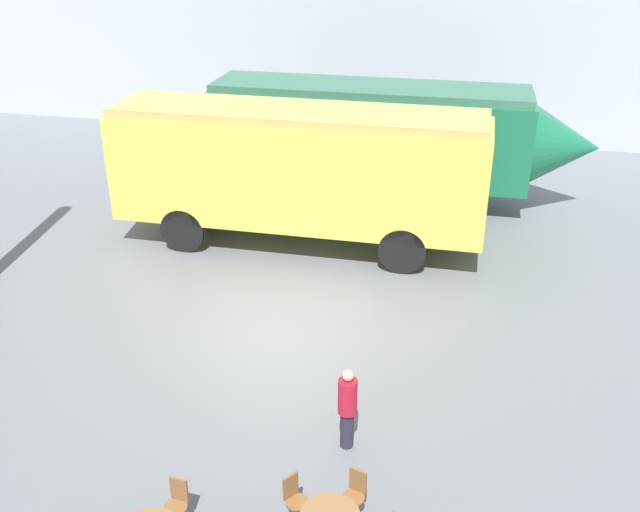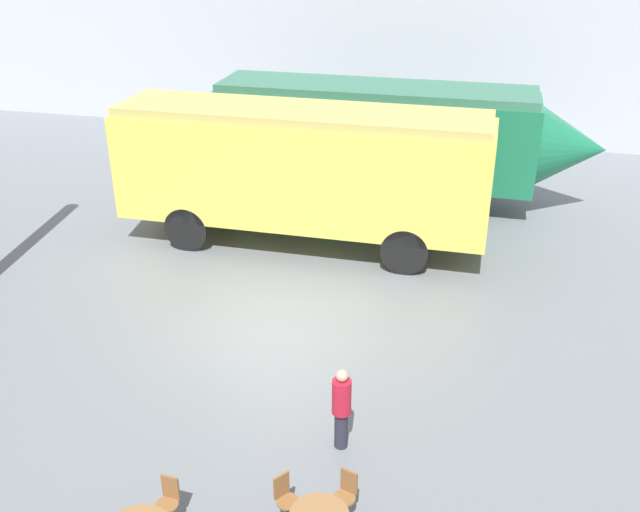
{
  "view_description": "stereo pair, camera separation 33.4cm",
  "coord_description": "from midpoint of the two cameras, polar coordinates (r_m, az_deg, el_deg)",
  "views": [
    {
      "loc": [
        3.97,
        -13.13,
        8.72
      ],
      "look_at": [
        0.86,
        1.0,
        1.6
      ],
      "focal_mm": 40.0,
      "sensor_mm": 36.0,
      "label": 1
    },
    {
      "loc": [
        4.3,
        -13.06,
        8.72
      ],
      "look_at": [
        0.86,
        1.0,
        1.6
      ],
      "focal_mm": 40.0,
      "sensor_mm": 36.0,
      "label": 2
    }
  ],
  "objects": [
    {
      "name": "ground_plane",
      "position": [
        16.27,
        -3.2,
        -6.27
      ],
      "size": [
        80.0,
        80.0,
        0.0
      ],
      "primitive_type": "plane",
      "color": "slate"
    },
    {
      "name": "cafe_chair_6",
      "position": [
        11.82,
        -11.17,
        -18.46
      ],
      "size": [
        0.36,
        0.36,
        0.87
      ],
      "rotation": [
        0.0,
        0.0,
        10.92
      ],
      "color": "black",
      "rests_on": "ground_plane"
    },
    {
      "name": "backdrop_wall",
      "position": [
        29.63,
        5.89,
        17.88
      ],
      "size": [
        44.0,
        0.15,
        9.0
      ],
      "color": "#B2B7C1",
      "rests_on": "ground_plane"
    },
    {
      "name": "visitor_person",
      "position": [
        12.7,
        2.5,
        -11.9
      ],
      "size": [
        0.34,
        0.34,
        1.64
      ],
      "color": "#262633",
      "rests_on": "ground_plane"
    },
    {
      "name": "passenger_coach_vintage",
      "position": [
        19.61,
        -0.95,
        7.21
      ],
      "size": [
        10.18,
        2.5,
        3.92
      ],
      "color": "#E0C64C",
      "rests_on": "ground_plane"
    },
    {
      "name": "cafe_chair_1",
      "position": [
        11.72,
        2.99,
        -18.31
      ],
      "size": [
        0.37,
        0.39,
        0.87
      ],
      "rotation": [
        0.0,
        0.0,
        4.41
      ],
      "color": "black",
      "rests_on": "ground_plane"
    },
    {
      "name": "streamlined_locomotive",
      "position": [
        23.04,
        6.83,
        9.71
      ],
      "size": [
        12.07,
        2.56,
        3.74
      ],
      "color": "#196B47",
      "rests_on": "ground_plane"
    },
    {
      "name": "cafe_chair_2",
      "position": [
        11.66,
        -1.96,
        -18.61
      ],
      "size": [
        0.4,
        0.4,
        0.87
      ],
      "rotation": [
        0.0,
        0.0,
        5.67
      ],
      "color": "black",
      "rests_on": "ground_plane"
    }
  ]
}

